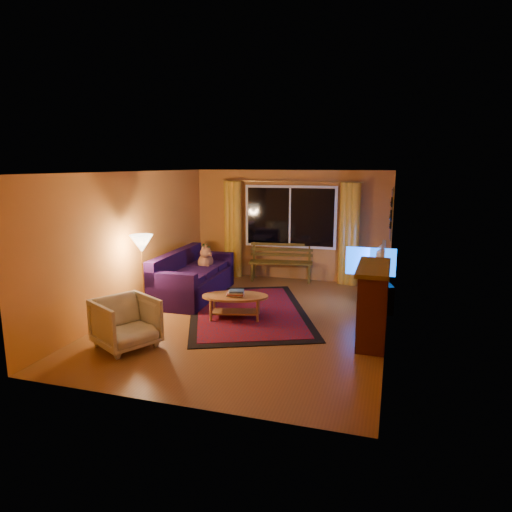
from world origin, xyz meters
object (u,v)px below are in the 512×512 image
(tv_console, at_px, (375,292))
(sofa, at_px, (194,275))
(armchair, at_px, (126,320))
(coffee_table, at_px, (235,307))
(floor_lamp, at_px, (143,276))
(bench, at_px, (281,272))

(tv_console, bearing_deg, sofa, 171.99)
(armchair, height_order, coffee_table, armchair)
(floor_lamp, bearing_deg, coffee_table, 9.30)
(bench, height_order, armchair, armchair)
(armchair, relative_size, floor_lamp, 0.57)
(bench, height_order, sofa, sofa)
(bench, relative_size, sofa, 0.64)
(sofa, bearing_deg, floor_lamp, -107.51)
(coffee_table, bearing_deg, tv_console, 33.22)
(armchair, xyz_separation_m, tv_console, (3.36, 3.13, -0.15))
(floor_lamp, relative_size, tv_console, 1.16)
(coffee_table, bearing_deg, bench, 87.39)
(sofa, height_order, armchair, sofa)
(bench, relative_size, floor_lamp, 1.00)
(floor_lamp, bearing_deg, tv_console, 24.25)
(sofa, bearing_deg, bench, 49.84)
(floor_lamp, height_order, tv_console, floor_lamp)
(bench, xyz_separation_m, tv_console, (2.14, -1.28, 0.04))
(floor_lamp, bearing_deg, bench, 60.14)
(coffee_table, bearing_deg, armchair, -123.59)
(armchair, distance_m, coffee_table, 1.99)
(armchair, height_order, tv_console, armchair)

